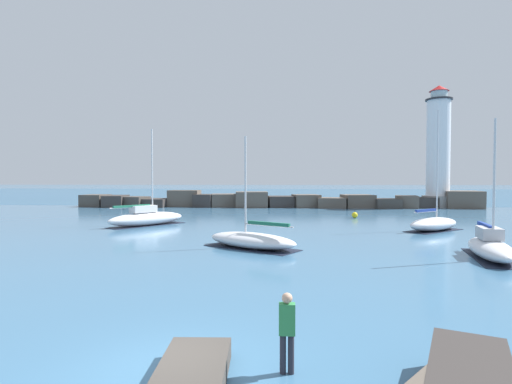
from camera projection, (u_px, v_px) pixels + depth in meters
name	position (u px, v px, depth m)	size (l,w,h in m)	color
ground_plane	(169.00, 373.00, 8.88)	(600.00, 600.00, 0.00)	#3D6B8E
open_sea_beyond	(276.00, 193.00, 121.53)	(400.00, 116.00, 0.01)	#2D5B7F
breakwater_jetty	(283.00, 201.00, 61.64)	(61.54, 7.20, 2.59)	#4C443D
lighthouse	(438.00, 153.00, 61.04)	(4.59, 4.59, 18.64)	gray
sailboat_moored_0	(147.00, 218.00, 37.23)	(6.35, 7.39, 9.03)	white
sailboat_moored_1	(434.00, 224.00, 33.44)	(5.96, 5.46, 10.11)	white
sailboat_moored_3	(490.00, 247.00, 21.75)	(3.17, 6.37, 7.55)	white
sailboat_moored_4	(252.00, 240.00, 24.98)	(6.66, 5.36, 7.03)	white
mooring_buoy_orange_near	(355.00, 215.00, 44.43)	(0.65, 0.65, 0.85)	yellow
person_on_rocks	(287.00, 328.00, 8.81)	(0.36, 0.24, 1.81)	#282833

